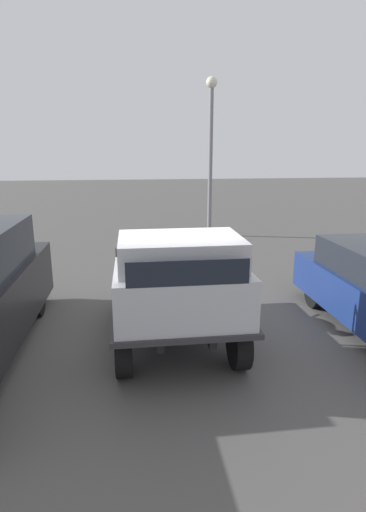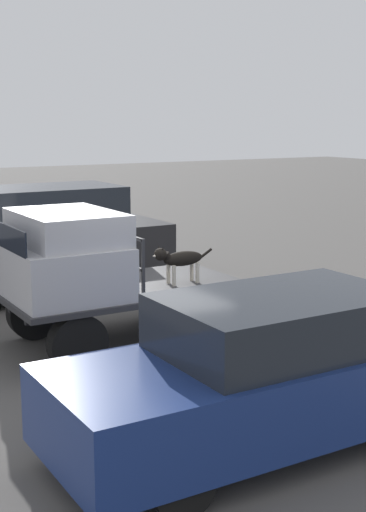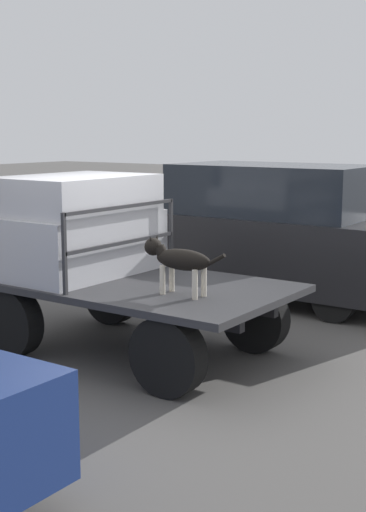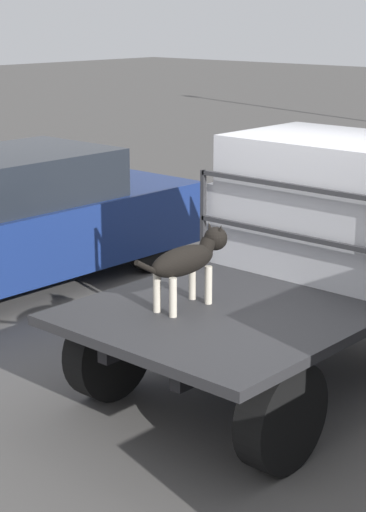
# 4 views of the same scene
# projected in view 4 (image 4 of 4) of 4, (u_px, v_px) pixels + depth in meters

# --- Properties ---
(ground_plane) EXTENTS (80.00, 80.00, 0.00)m
(ground_plane) POSITION_uv_depth(u_px,v_px,m) (273.00, 384.00, 7.42)
(ground_plane) COLOR #514F4C
(flatbed_truck) EXTENTS (3.60, 2.08, 0.87)m
(flatbed_truck) POSITION_uv_depth(u_px,v_px,m) (275.00, 317.00, 7.25)
(flatbed_truck) COLOR black
(flatbed_truck) RESTS_ON ground
(truck_cab) EXTENTS (1.51, 1.96, 1.19)m
(truck_cab) POSITION_uv_depth(u_px,v_px,m) (341.00, 205.00, 7.71)
(truck_cab) COLOR #B7B7BC
(truck_cab) RESTS_ON flatbed_truck
(truck_headboard) EXTENTS (0.04, 1.96, 0.87)m
(truck_headboard) POSITION_uv_depth(u_px,v_px,m) (290.00, 218.00, 7.14)
(truck_headboard) COLOR #2D2D30
(truck_headboard) RESTS_ON flatbed_truck
(dog) EXTENTS (1.05, 0.23, 0.62)m
(dog) POSITION_uv_depth(u_px,v_px,m) (190.00, 259.00, 6.68)
(dog) COLOR beige
(dog) RESTS_ON flatbed_truck
(parked_sedan) EXTENTS (4.50, 1.75, 1.59)m
(parked_sedan) POSITION_uv_depth(u_px,v_px,m) (17.00, 219.00, 9.89)
(parked_sedan) COLOR black
(parked_sedan) RESTS_ON ground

